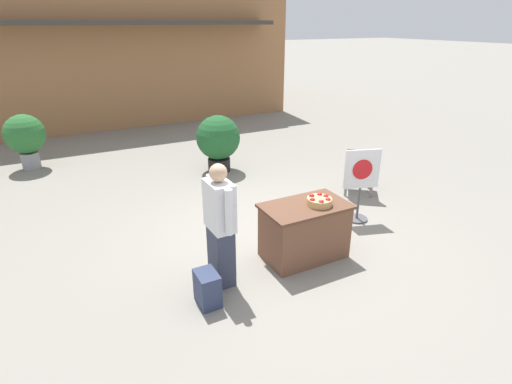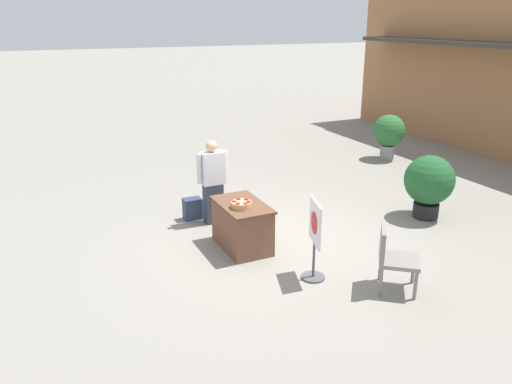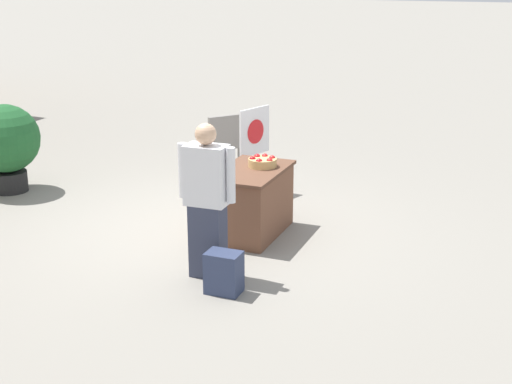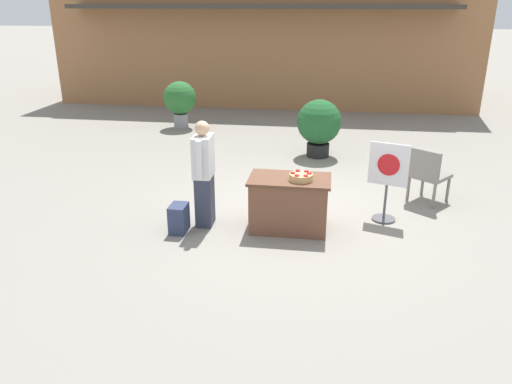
# 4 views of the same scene
# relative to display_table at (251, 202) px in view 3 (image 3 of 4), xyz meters

# --- Properties ---
(ground_plane) EXTENTS (120.00, 120.00, 0.00)m
(ground_plane) POSITION_rel_display_table_xyz_m (-0.05, 0.62, -0.40)
(ground_plane) COLOR gray
(display_table) EXTENTS (1.19, 0.72, 0.80)m
(display_table) POSITION_rel_display_table_xyz_m (0.00, 0.00, 0.00)
(display_table) COLOR brown
(display_table) RESTS_ON ground_plane
(apple_basket) EXTENTS (0.34, 0.34, 0.13)m
(apple_basket) POSITION_rel_display_table_xyz_m (0.17, -0.08, 0.46)
(apple_basket) COLOR tan
(apple_basket) RESTS_ON display_table
(person_visitor) EXTENTS (0.27, 0.61, 1.60)m
(person_visitor) POSITION_rel_display_table_xyz_m (-1.27, -0.04, 0.41)
(person_visitor) COLOR #33384C
(person_visitor) RESTS_ON ground_plane
(backpack) EXTENTS (0.24, 0.34, 0.42)m
(backpack) POSITION_rel_display_table_xyz_m (-1.59, -0.35, -0.19)
(backpack) COLOR #2D3856
(backpack) RESTS_ON ground_plane
(poster_board) EXTENTS (0.57, 0.36, 1.23)m
(poster_board) POSITION_rel_display_table_xyz_m (1.44, 0.53, 0.27)
(poster_board) COLOR #4C4C51
(poster_board) RESTS_ON ground_plane
(patio_chair) EXTENTS (0.77, 0.77, 0.95)m
(patio_chair) POSITION_rel_display_table_xyz_m (2.17, 1.37, 0.13)
(patio_chair) COLOR gray
(patio_chair) RESTS_ON ground_plane
(potted_plant_far_right) EXTENTS (0.96, 0.96, 1.25)m
(potted_plant_far_right) POSITION_rel_display_table_xyz_m (0.30, 3.81, 0.32)
(potted_plant_far_right) COLOR black
(potted_plant_far_right) RESTS_ON ground_plane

